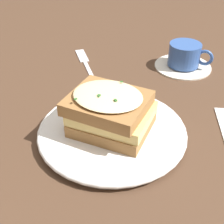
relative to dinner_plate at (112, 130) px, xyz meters
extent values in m
plane|color=#473021|center=(-0.01, 0.00, -0.01)|extent=(2.40, 2.40, 0.00)
cylinder|color=white|center=(0.00, 0.00, 0.00)|extent=(0.24, 0.24, 0.02)
torus|color=white|center=(0.00, 0.00, 0.00)|extent=(0.26, 0.26, 0.01)
cube|color=olive|center=(0.00, 0.00, 0.02)|extent=(0.16, 0.15, 0.02)
cube|color=#E0C16B|center=(0.00, 0.00, 0.04)|extent=(0.16, 0.15, 0.02)
cube|color=olive|center=(-0.01, 0.00, 0.06)|extent=(0.16, 0.15, 0.02)
ellipsoid|color=beige|center=(-0.01, 0.00, 0.07)|extent=(0.14, 0.14, 0.01)
cube|color=#2D6028|center=(0.00, -0.03, 0.08)|extent=(0.01, 0.01, 0.00)
cube|color=#2D6028|center=(-0.02, -0.01, 0.08)|extent=(0.01, 0.00, 0.00)
cube|color=#2D6028|center=(-0.06, -0.02, 0.08)|extent=(0.01, 0.01, 0.00)
cube|color=#2D6028|center=(0.02, 0.03, 0.08)|extent=(0.01, 0.00, 0.00)
cube|color=#2D6028|center=(-0.02, -0.01, 0.08)|extent=(0.00, 0.01, 0.00)
cylinder|color=silver|center=(0.18, 0.24, -0.01)|extent=(0.13, 0.13, 0.01)
cylinder|color=#33569E|center=(0.18, 0.24, 0.02)|extent=(0.07, 0.07, 0.05)
cylinder|color=#381E0F|center=(0.18, 0.24, 0.04)|extent=(0.06, 0.06, 0.00)
torus|color=#33569E|center=(0.23, 0.22, 0.02)|extent=(0.04, 0.02, 0.04)
cube|color=silver|center=(-0.04, 0.22, -0.01)|extent=(0.04, 0.12, 0.00)
cube|color=silver|center=(-0.06, 0.32, -0.01)|extent=(0.04, 0.08, 0.00)
cube|color=#333335|center=(-0.07, 0.33, -0.01)|extent=(0.01, 0.04, 0.00)
cube|color=#333335|center=(-0.06, 0.33, -0.01)|extent=(0.01, 0.04, 0.00)
cube|color=#333335|center=(-0.06, 0.33, -0.01)|extent=(0.01, 0.04, 0.00)
camera|label=1|loc=(-0.02, -0.42, 0.34)|focal=50.00mm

